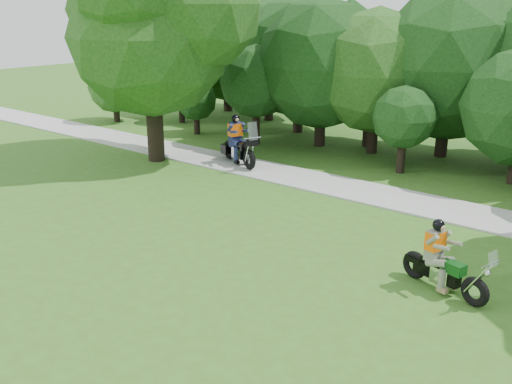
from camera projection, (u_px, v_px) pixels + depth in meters
The scene contains 6 objects.
ground at pixel (257, 294), 12.75m from camera, with size 100.00×100.00×0.00m, color #385D1A.
walkway at pixel (408, 201), 18.69m from camera, with size 60.00×2.20×0.06m, color #A0A09B.
tree_line at pixel (471, 70), 22.86m from camera, with size 40.84×11.95×7.53m.
big_tree_west at pixel (155, 16), 22.28m from camera, with size 8.64×6.56×9.96m.
chopper_motorcycle at pixel (441, 265), 12.79m from camera, with size 2.27×1.04×1.65m.
touring_motorcycle at pixel (237, 146), 22.90m from camera, with size 2.47×1.51×1.98m.
Camera 1 is at (7.07, -8.95, 6.14)m, focal length 40.00 mm.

